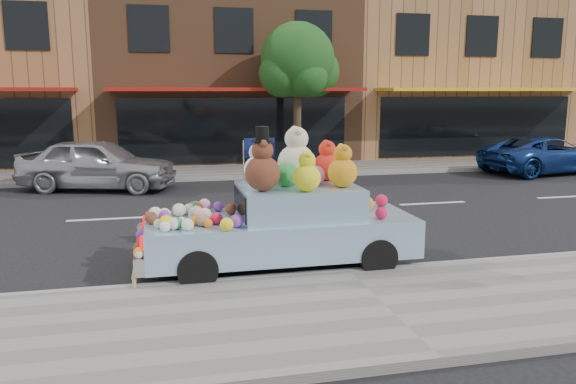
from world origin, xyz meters
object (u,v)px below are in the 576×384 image
object	(u,v)px
street_tree	(298,66)
car_silver	(98,164)
car_blue	(545,155)
art_car	(282,218)

from	to	relation	value
street_tree	car_silver	bearing A→B (deg)	-159.20
car_blue	art_car	xyz separation A→B (m)	(-11.22, -8.29, 0.18)
car_silver	street_tree	bearing A→B (deg)	-52.29
car_blue	art_car	world-z (taller)	art_car
street_tree	art_car	bearing A→B (deg)	-105.13
car_silver	art_car	xyz separation A→B (m)	(3.69, -8.28, 0.06)
street_tree	car_silver	size ratio (longest dim) A/B	1.17
street_tree	art_car	distance (m)	11.54
art_car	car_blue	bearing A→B (deg)	36.72
street_tree	car_silver	world-z (taller)	street_tree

